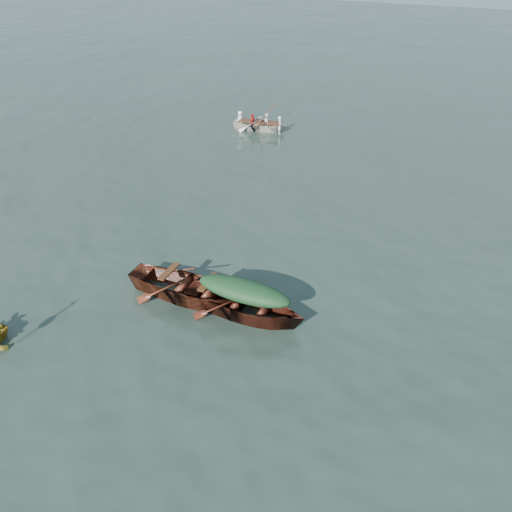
{
  "coord_description": "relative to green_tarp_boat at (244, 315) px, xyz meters",
  "views": [
    {
      "loc": [
        6.62,
        -8.55,
        8.78
      ],
      "look_at": [
        1.0,
        2.71,
        0.5
      ],
      "focal_mm": 35.0,
      "sensor_mm": 36.0,
      "label": 1
    }
  ],
  "objects": [
    {
      "name": "ground",
      "position": [
        -1.68,
        -0.63,
        0.0
      ],
      "size": [
        140.0,
        140.0,
        0.0
      ],
      "primitive_type": "plane",
      "color": "#2D3F34",
      "rests_on": "ground"
    },
    {
      "name": "open_wooden_boat",
      "position": [
        -1.69,
        -0.06,
        0.0
      ],
      "size": [
        5.21,
        1.83,
        1.25
      ],
      "primitive_type": "imported",
      "rotation": [
        0.0,
        0.0,
        1.62
      ],
      "color": "maroon",
      "rests_on": "ground"
    },
    {
      "name": "rowed_boat",
      "position": [
        -6.15,
        13.47,
        0.0
      ],
      "size": [
        4.12,
        1.93,
        0.93
      ],
      "primitive_type": "imported",
      "rotation": [
        0.0,
        0.0,
        1.76
      ],
      "color": "white",
      "rests_on": "ground"
    },
    {
      "name": "green_tarp_cover",
      "position": [
        0.0,
        0.0,
        0.83
      ],
      "size": [
        2.66,
        0.91,
        0.52
      ],
      "primitive_type": "ellipsoid",
      "rotation": [
        0.0,
        0.0,
        1.61
      ],
      "color": "#183B1D",
      "rests_on": "green_tarp_boat"
    },
    {
      "name": "oars",
      "position": [
        -6.15,
        13.47,
        0.49
      ],
      "size": [
        1.09,
        2.67,
        0.06
      ],
      "primitive_type": null,
      "rotation": [
        0.0,
        0.0,
        1.76
      ],
      "color": "brown",
      "rests_on": "rowed_boat"
    },
    {
      "name": "green_tarp_boat",
      "position": [
        0.0,
        0.0,
        0.0
      ],
      "size": [
        4.83,
        1.66,
        1.14
      ],
      "primitive_type": "imported",
      "rotation": [
        0.0,
        0.0,
        1.61
      ],
      "color": "#491811",
      "rests_on": "ground"
    },
    {
      "name": "rowers",
      "position": [
        -6.15,
        13.47,
        0.84
      ],
      "size": [
        2.93,
        1.58,
        0.76
      ],
      "primitive_type": "imported",
      "rotation": [
        0.0,
        0.0,
        1.76
      ],
      "color": "white",
      "rests_on": "rowed_boat"
    },
    {
      "name": "thwart_benches",
      "position": [
        -1.69,
        -0.06,
        0.64
      ],
      "size": [
        2.61,
        1.07,
        0.04
      ],
      "primitive_type": null,
      "rotation": [
        0.0,
        0.0,
        1.62
      ],
      "color": "#472410",
      "rests_on": "open_wooden_boat"
    }
  ]
}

